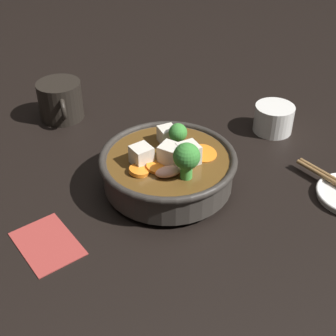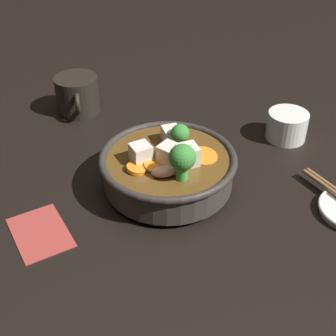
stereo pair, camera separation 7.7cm
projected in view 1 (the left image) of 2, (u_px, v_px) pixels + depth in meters
ground_plane at (168, 187)px, 0.80m from camera, size 3.00×3.00×0.00m
stirfry_bowl at (168, 167)px, 0.77m from camera, size 0.23×0.23×0.12m
tea_cup at (274, 118)px, 0.93m from camera, size 0.08×0.08×0.06m
dark_mug at (61, 101)px, 0.97m from camera, size 0.11×0.09×0.08m
napkin at (47, 243)px, 0.69m from camera, size 0.13×0.11×0.00m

